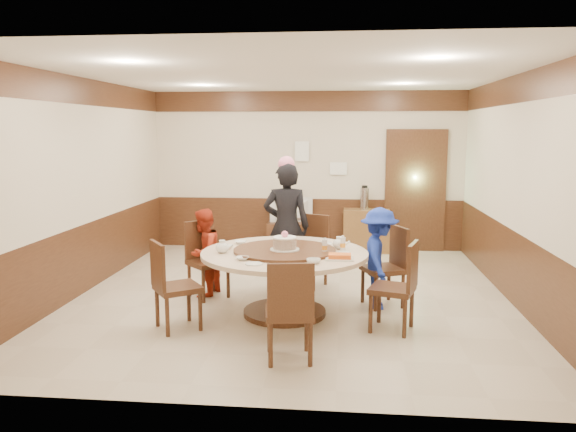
# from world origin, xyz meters

# --- Properties ---
(room) EXTENTS (6.00, 6.04, 2.84)m
(room) POSITION_xyz_m (0.01, 0.01, 1.08)
(room) COLOR beige
(room) RESTS_ON ground
(banquet_table) EXTENTS (1.91, 1.91, 0.78)m
(banquet_table) POSITION_xyz_m (-0.01, -0.78, 0.53)
(banquet_table) COLOR #422414
(banquet_table) RESTS_ON ground
(chair_0) EXTENTS (0.58, 0.58, 0.97)m
(chair_0) POSITION_xyz_m (1.16, -0.30, 0.30)
(chair_0) COLOR #422414
(chair_0) RESTS_ON ground
(chair_1) EXTENTS (0.58, 0.59, 0.97)m
(chair_1) POSITION_xyz_m (0.19, 0.48, 0.30)
(chair_1) COLOR #422414
(chair_1) RESTS_ON ground
(chair_2) EXTENTS (0.62, 0.62, 0.97)m
(chair_2) POSITION_xyz_m (-1.07, -0.16, 0.30)
(chair_2) COLOR #422414
(chair_2) RESTS_ON ground
(chair_3) EXTENTS (0.62, 0.61, 0.97)m
(chair_3) POSITION_xyz_m (-1.12, -1.36, 0.30)
(chair_3) COLOR #422414
(chair_3) RESTS_ON ground
(chair_4) EXTENTS (0.50, 0.51, 0.97)m
(chair_4) POSITION_xyz_m (0.17, -2.07, 0.30)
(chair_4) COLOR #422414
(chair_4) RESTS_ON ground
(chair_5) EXTENTS (0.56, 0.55, 0.97)m
(chair_5) POSITION_xyz_m (1.20, -1.17, 0.30)
(chair_5) COLOR #422414
(chair_5) RESTS_ON ground
(person_standing) EXTENTS (0.64, 0.43, 1.70)m
(person_standing) POSITION_xyz_m (-0.11, 0.33, 0.85)
(person_standing) COLOR black
(person_standing) RESTS_ON ground
(person_red) EXTENTS (0.53, 0.63, 1.13)m
(person_red) POSITION_xyz_m (-1.13, -0.11, 0.57)
(person_red) COLOR #AF2D17
(person_red) RESTS_ON ground
(person_blue) EXTENTS (0.46, 0.79, 1.22)m
(person_blue) POSITION_xyz_m (1.08, -0.39, 0.61)
(person_blue) COLOR #182D9A
(person_blue) RESTS_ON ground
(birthday_cake) EXTENTS (0.33, 0.33, 0.22)m
(birthday_cake) POSITION_xyz_m (-0.01, -0.82, 0.86)
(birthday_cake) COLOR white
(birthday_cake) RESTS_ON banquet_table
(teapot_left) EXTENTS (0.17, 0.15, 0.13)m
(teapot_left) POSITION_xyz_m (-0.71, -0.92, 0.81)
(teapot_left) COLOR white
(teapot_left) RESTS_ON banquet_table
(teapot_right) EXTENTS (0.17, 0.15, 0.13)m
(teapot_right) POSITION_xyz_m (0.61, -0.57, 0.81)
(teapot_right) COLOR white
(teapot_right) RESTS_ON banquet_table
(bowl_0) EXTENTS (0.15, 0.15, 0.04)m
(bowl_0) POSITION_xyz_m (-0.59, -0.39, 0.77)
(bowl_0) COLOR white
(bowl_0) RESTS_ON banquet_table
(bowl_1) EXTENTS (0.15, 0.15, 0.05)m
(bowl_1) POSITION_xyz_m (0.35, -1.32, 0.77)
(bowl_1) COLOR white
(bowl_1) RESTS_ON banquet_table
(bowl_2) EXTENTS (0.14, 0.14, 0.03)m
(bowl_2) POSITION_xyz_m (-0.42, -1.24, 0.77)
(bowl_2) COLOR white
(bowl_2) RESTS_ON banquet_table
(bowl_3) EXTENTS (0.14, 0.14, 0.04)m
(bowl_3) POSITION_xyz_m (0.66, -0.94, 0.77)
(bowl_3) COLOR white
(bowl_3) RESTS_ON banquet_table
(bowl_4) EXTENTS (0.17, 0.17, 0.04)m
(bowl_4) POSITION_xyz_m (-0.72, -0.70, 0.77)
(bowl_4) COLOR white
(bowl_4) RESTS_ON banquet_table
(saucer_near) EXTENTS (0.18, 0.18, 0.01)m
(saucer_near) POSITION_xyz_m (-0.26, -1.43, 0.76)
(saucer_near) COLOR white
(saucer_near) RESTS_ON banquet_table
(saucer_far) EXTENTS (0.18, 0.18, 0.01)m
(saucer_far) POSITION_xyz_m (0.44, -0.28, 0.76)
(saucer_far) COLOR white
(saucer_far) RESTS_ON banquet_table
(shrimp_platter) EXTENTS (0.30, 0.20, 0.06)m
(shrimp_platter) POSITION_xyz_m (0.62, -1.12, 0.78)
(shrimp_platter) COLOR white
(shrimp_platter) RESTS_ON banquet_table
(bottle_0) EXTENTS (0.06, 0.06, 0.16)m
(bottle_0) POSITION_xyz_m (0.45, -0.84, 0.83)
(bottle_0) COLOR silver
(bottle_0) RESTS_ON banquet_table
(bottle_1) EXTENTS (0.06, 0.06, 0.16)m
(bottle_1) POSITION_xyz_m (0.65, -0.69, 0.83)
(bottle_1) COLOR silver
(bottle_1) RESTS_ON banquet_table
(tv_stand) EXTENTS (0.85, 0.45, 0.50)m
(tv_stand) POSITION_xyz_m (-0.26, 2.75, 0.25)
(tv_stand) COLOR #422414
(tv_stand) RESTS_ON ground
(television) EXTENTS (0.77, 0.25, 0.44)m
(television) POSITION_xyz_m (-0.26, 2.75, 0.72)
(television) COLOR gray
(television) RESTS_ON tv_stand
(side_cabinet) EXTENTS (0.80, 0.40, 0.75)m
(side_cabinet) POSITION_xyz_m (1.05, 2.78, 0.38)
(side_cabinet) COLOR brown
(side_cabinet) RESTS_ON ground
(thermos) EXTENTS (0.15, 0.15, 0.38)m
(thermos) POSITION_xyz_m (1.01, 2.78, 0.94)
(thermos) COLOR silver
(thermos) RESTS_ON side_cabinet
(notice_left) EXTENTS (0.25, 0.00, 0.35)m
(notice_left) POSITION_xyz_m (-0.10, 2.96, 1.75)
(notice_left) COLOR white
(notice_left) RESTS_ON room
(notice_right) EXTENTS (0.30, 0.00, 0.22)m
(notice_right) POSITION_xyz_m (0.55, 2.96, 1.45)
(notice_right) COLOR white
(notice_right) RESTS_ON room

